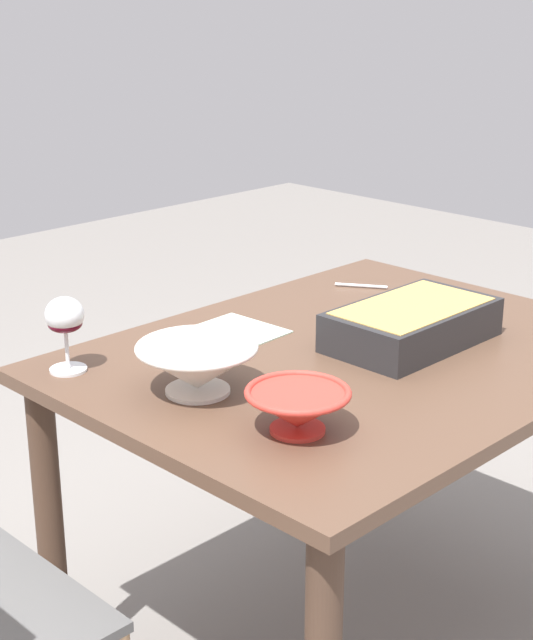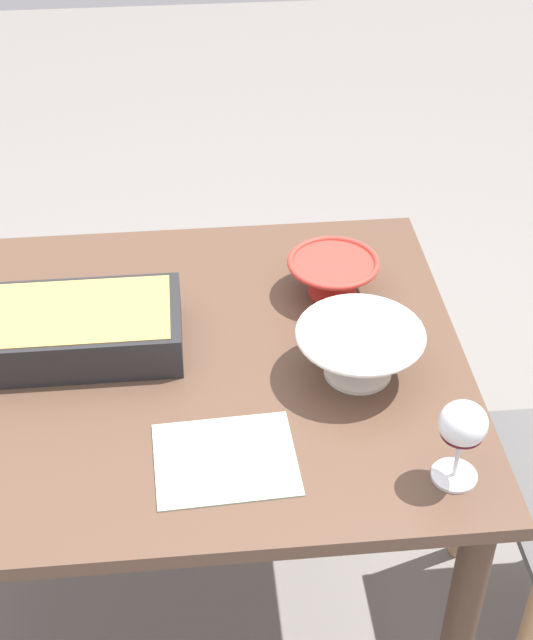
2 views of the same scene
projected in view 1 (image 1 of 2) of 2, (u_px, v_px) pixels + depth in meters
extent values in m
cube|color=brown|center=(354.00, 358.00, 2.07)|extent=(1.18, 0.90, 0.03)
cylinder|color=#493427|center=(50.00, 533.00, 2.09)|extent=(0.06, 0.06, 0.71)
cylinder|color=#493427|center=(365.00, 395.00, 2.80)|extent=(0.06, 0.06, 0.71)
cylinder|color=tan|center=(0.00, 630.00, 1.99)|extent=(0.04, 0.04, 0.43)
cylinder|color=white|center=(68.00, 369.00, 1.95)|extent=(0.08, 0.08, 0.01)
cylinder|color=white|center=(67.00, 350.00, 1.94)|extent=(0.01, 0.01, 0.08)
ellipsoid|color=white|center=(64.00, 314.00, 1.92)|extent=(0.08, 0.08, 0.07)
ellipsoid|color=#4C0A19|center=(65.00, 324.00, 1.92)|extent=(0.07, 0.07, 0.03)
cube|color=#262628|center=(412.00, 325.00, 2.09)|extent=(0.38, 0.22, 0.08)
cube|color=tan|center=(413.00, 310.00, 2.08)|extent=(0.34, 0.20, 0.02)
cylinder|color=red|center=(297.00, 429.00, 1.69)|extent=(0.10, 0.10, 0.01)
cone|color=red|center=(298.00, 410.00, 1.68)|extent=(0.18, 0.18, 0.07)
torus|color=red|center=(298.00, 393.00, 1.67)|extent=(0.19, 0.19, 0.01)
cylinder|color=white|center=(198.00, 390.00, 1.85)|extent=(0.12, 0.12, 0.01)
cone|color=white|center=(197.00, 368.00, 1.84)|extent=(0.23, 0.23, 0.08)
torus|color=white|center=(197.00, 347.00, 1.82)|extent=(0.23, 0.23, 0.01)
cylinder|color=silver|center=(361.00, 286.00, 2.49)|extent=(0.08, 0.12, 0.01)
ellipsoid|color=silver|center=(414.00, 288.00, 2.46)|extent=(0.05, 0.05, 0.01)
cube|color=#B2CCB7|center=(226.00, 335.00, 2.15)|extent=(0.24, 0.20, 0.00)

